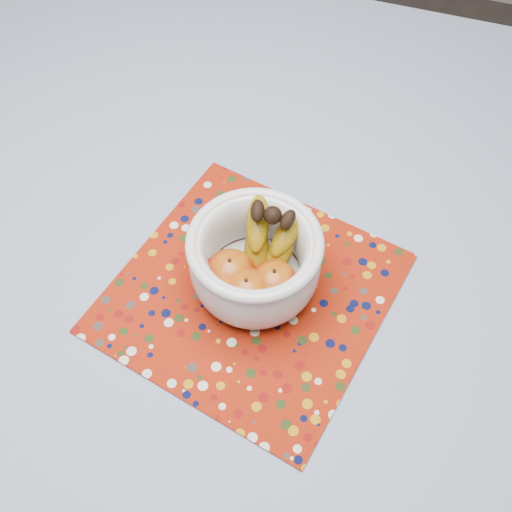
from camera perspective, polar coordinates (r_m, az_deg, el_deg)
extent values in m
plane|color=#2D2826|center=(1.63, -2.17, -12.86)|extent=(4.00, 4.00, 0.00)
cube|color=brown|center=(0.99, -3.52, 2.38)|extent=(1.20, 1.20, 0.04)
cylinder|color=brown|center=(1.76, -13.39, 12.87)|extent=(0.06, 0.06, 0.71)
cylinder|color=brown|center=(1.61, 22.38, 4.04)|extent=(0.06, 0.06, 0.71)
cube|color=slate|center=(0.96, -3.59, 3.26)|extent=(1.32, 1.32, 0.01)
cube|color=maroon|center=(0.88, -0.52, -3.49)|extent=(0.45, 0.45, 0.00)
cylinder|color=silver|center=(0.88, -0.10, -2.45)|extent=(0.09, 0.09, 0.01)
cylinder|color=silver|center=(0.88, -0.10, -2.13)|extent=(0.14, 0.14, 0.01)
torus|color=silver|center=(0.80, -0.11, 1.29)|extent=(0.19, 0.19, 0.02)
ellipsoid|color=maroon|center=(0.84, -2.45, -1.69)|extent=(0.07, 0.07, 0.07)
ellipsoid|color=maroon|center=(0.83, 1.70, -2.62)|extent=(0.07, 0.07, 0.06)
ellipsoid|color=maroon|center=(0.82, -0.92, -3.51)|extent=(0.07, 0.07, 0.06)
sphere|color=black|center=(0.81, 1.60, 3.90)|extent=(0.03, 0.03, 0.03)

